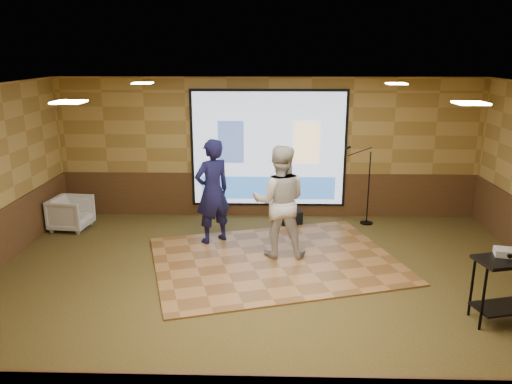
{
  "coord_description": "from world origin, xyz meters",
  "views": [
    {
      "loc": [
        0.03,
        -7.01,
        3.52
      ],
      "look_at": [
        -0.19,
        0.78,
        1.3
      ],
      "focal_mm": 35.0,
      "sensor_mm": 36.0,
      "label": 1
    }
  ],
  "objects_px": {
    "projector_screen": "(269,150)",
    "mic_stand": "(365,201)",
    "projector": "(505,252)",
    "duffel_bag": "(291,217)",
    "player_right": "(279,202)",
    "banquet_chair": "(71,213)",
    "player_left": "(212,191)",
    "av_table": "(508,278)",
    "dance_floor": "(275,260)"
  },
  "relations": [
    {
      "from": "projector_screen",
      "to": "mic_stand",
      "type": "height_order",
      "value": "projector_screen"
    },
    {
      "from": "projector",
      "to": "duffel_bag",
      "type": "height_order",
      "value": "projector"
    },
    {
      "from": "player_right",
      "to": "banquet_chair",
      "type": "xyz_separation_m",
      "value": [
        -4.2,
        1.29,
        -0.68
      ]
    },
    {
      "from": "mic_stand",
      "to": "player_left",
      "type": "bearing_deg",
      "value": -177.28
    },
    {
      "from": "projector_screen",
      "to": "player_left",
      "type": "relative_size",
      "value": 1.69
    },
    {
      "from": "player_right",
      "to": "av_table",
      "type": "xyz_separation_m",
      "value": [
        2.96,
        -2.17,
        -0.37
      ]
    },
    {
      "from": "player_left",
      "to": "duffel_bag",
      "type": "height_order",
      "value": "player_left"
    },
    {
      "from": "projector_screen",
      "to": "player_left",
      "type": "distance_m",
      "value": 1.97
    },
    {
      "from": "projector_screen",
      "to": "av_table",
      "type": "xyz_separation_m",
      "value": [
        3.16,
        -4.4,
        -0.83
      ]
    },
    {
      "from": "dance_floor",
      "to": "mic_stand",
      "type": "xyz_separation_m",
      "value": [
        1.89,
        2.01,
        0.48
      ]
    },
    {
      "from": "player_left",
      "to": "projector",
      "type": "distance_m",
      "value": 4.95
    },
    {
      "from": "av_table",
      "to": "projector",
      "type": "distance_m",
      "value": 0.35
    },
    {
      "from": "dance_floor",
      "to": "av_table",
      "type": "xyz_separation_m",
      "value": [
        3.03,
        -1.96,
        0.63
      ]
    },
    {
      "from": "player_left",
      "to": "av_table",
      "type": "bearing_deg",
      "value": 109.17
    },
    {
      "from": "dance_floor",
      "to": "projector",
      "type": "bearing_deg",
      "value": -32.03
    },
    {
      "from": "dance_floor",
      "to": "av_table",
      "type": "height_order",
      "value": "av_table"
    },
    {
      "from": "projector",
      "to": "mic_stand",
      "type": "bearing_deg",
      "value": 120.24
    },
    {
      "from": "projector_screen",
      "to": "player_right",
      "type": "height_order",
      "value": "projector_screen"
    },
    {
      "from": "player_right",
      "to": "projector_screen",
      "type": "bearing_deg",
      "value": -83.95
    },
    {
      "from": "dance_floor",
      "to": "mic_stand",
      "type": "height_order",
      "value": "mic_stand"
    },
    {
      "from": "player_right",
      "to": "banquet_chair",
      "type": "height_order",
      "value": "player_right"
    },
    {
      "from": "dance_floor",
      "to": "projector",
      "type": "height_order",
      "value": "projector"
    },
    {
      "from": "player_right",
      "to": "av_table",
      "type": "bearing_deg",
      "value": 144.65
    },
    {
      "from": "projector_screen",
      "to": "mic_stand",
      "type": "relative_size",
      "value": 2.0
    },
    {
      "from": "projector_screen",
      "to": "av_table",
      "type": "relative_size",
      "value": 3.56
    },
    {
      "from": "player_right",
      "to": "player_left",
      "type": "bearing_deg",
      "value": -25.74
    },
    {
      "from": "projector_screen",
      "to": "projector",
      "type": "xyz_separation_m",
      "value": [
        3.12,
        -4.31,
        -0.5
      ]
    },
    {
      "from": "projector_screen",
      "to": "mic_stand",
      "type": "xyz_separation_m",
      "value": [
        2.02,
        -0.44,
        -0.98
      ]
    },
    {
      "from": "mic_stand",
      "to": "projector_screen",
      "type": "bearing_deg",
      "value": 149.44
    },
    {
      "from": "dance_floor",
      "to": "mic_stand",
      "type": "distance_m",
      "value": 2.8
    },
    {
      "from": "player_left",
      "to": "banquet_chair",
      "type": "height_order",
      "value": "player_left"
    },
    {
      "from": "banquet_chair",
      "to": "player_right",
      "type": "bearing_deg",
      "value": -100.56
    },
    {
      "from": "projector",
      "to": "banquet_chair",
      "type": "relative_size",
      "value": 0.36
    },
    {
      "from": "mic_stand",
      "to": "av_table",
      "type": "bearing_deg",
      "value": -92.45
    },
    {
      "from": "projector_screen",
      "to": "duffel_bag",
      "type": "relative_size",
      "value": 7.67
    },
    {
      "from": "projector_screen",
      "to": "duffel_bag",
      "type": "xyz_separation_m",
      "value": [
        0.48,
        -0.49,
        -1.34
      ]
    },
    {
      "from": "duffel_bag",
      "to": "player_right",
      "type": "bearing_deg",
      "value": -99.16
    },
    {
      "from": "dance_floor",
      "to": "player_right",
      "type": "relative_size",
      "value": 2.07
    },
    {
      "from": "mic_stand",
      "to": "banquet_chair",
      "type": "relative_size",
      "value": 2.25
    },
    {
      "from": "player_left",
      "to": "projector",
      "type": "relative_size",
      "value": 7.29
    },
    {
      "from": "player_left",
      "to": "av_table",
      "type": "xyz_separation_m",
      "value": [
        4.19,
        -2.78,
        -0.36
      ]
    },
    {
      "from": "player_right",
      "to": "projector",
      "type": "distance_m",
      "value": 3.58
    },
    {
      "from": "av_table",
      "to": "dance_floor",
      "type": "bearing_deg",
      "value": 147.07
    },
    {
      "from": "player_right",
      "to": "projector",
      "type": "relative_size",
      "value": 7.31
    },
    {
      "from": "banquet_chair",
      "to": "duffel_bag",
      "type": "bearing_deg",
      "value": -77.69
    },
    {
      "from": "projector",
      "to": "player_left",
      "type": "bearing_deg",
      "value": 161.44
    },
    {
      "from": "projector",
      "to": "duffel_bag",
      "type": "bearing_deg",
      "value": 139.05
    },
    {
      "from": "projector_screen",
      "to": "banquet_chair",
      "type": "height_order",
      "value": "projector_screen"
    },
    {
      "from": "player_right",
      "to": "duffel_bag",
      "type": "distance_m",
      "value": 1.97
    },
    {
      "from": "player_right",
      "to": "mic_stand",
      "type": "distance_m",
      "value": 2.61
    }
  ]
}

